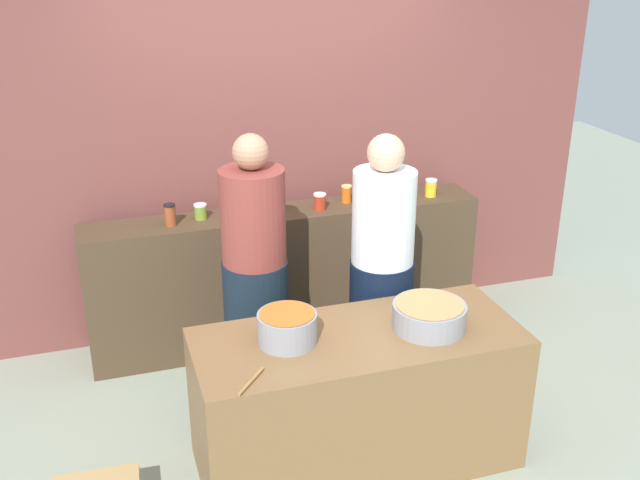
{
  "coord_description": "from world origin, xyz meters",
  "views": [
    {
      "loc": [
        -1.19,
        -3.37,
        2.69
      ],
      "look_at": [
        0.0,
        0.35,
        1.05
      ],
      "focal_mm": 41.42,
      "sensor_mm": 36.0,
      "label": 1
    }
  ],
  "objects": [
    {
      "name": "cooking_pot_left",
      "position": [
        -0.37,
        -0.25,
        0.86
      ],
      "size": [
        0.3,
        0.3,
        0.16
      ],
      "color": "gray",
      "rests_on": "prep_table"
    },
    {
      "name": "preserve_jar_2",
      "position": [
        -0.27,
        1.1,
        1.03
      ],
      "size": [
        0.08,
        0.08,
        0.13
      ],
      "color": "#963A28",
      "rests_on": "display_shelf"
    },
    {
      "name": "wooden_spoon",
      "position": [
        -0.62,
        -0.56,
        0.79
      ],
      "size": [
        0.16,
        0.19,
        0.02
      ],
      "primitive_type": "cylinder",
      "rotation": [
        1.57,
        0.0,
        5.57
      ],
      "color": "#9E703D",
      "rests_on": "prep_table"
    },
    {
      "name": "ground",
      "position": [
        0.0,
        0.0,
        0.0
      ],
      "size": [
        12.0,
        12.0,
        0.0
      ],
      "primitive_type": "plane",
      "color": "gray"
    },
    {
      "name": "preserve_jar_1",
      "position": [
        -0.57,
        1.12,
        1.01
      ],
      "size": [
        0.08,
        0.08,
        0.1
      ],
      "color": "olive",
      "rests_on": "display_shelf"
    },
    {
      "name": "preserve_jar_3",
      "position": [
        -0.09,
        1.14,
        1.01
      ],
      "size": [
        0.08,
        0.08,
        0.1
      ],
      "color": "orange",
      "rests_on": "display_shelf"
    },
    {
      "name": "preserve_jar_7",
      "position": [
        0.82,
        1.14,
        1.03
      ],
      "size": [
        0.08,
        0.08,
        0.13
      ],
      "color": "yellow",
      "rests_on": "display_shelf"
    },
    {
      "name": "preserve_jar_8",
      "position": [
        1.05,
        1.07,
        1.03
      ],
      "size": [
        0.08,
        0.08,
        0.12
      ],
      "color": "yellow",
      "rests_on": "display_shelf"
    },
    {
      "name": "display_shelf",
      "position": [
        0.0,
        1.1,
        0.48
      ],
      "size": [
        2.7,
        0.36,
        0.96
      ],
      "primitive_type": "cube",
      "color": "#483624",
      "rests_on": "ground"
    },
    {
      "name": "prep_table",
      "position": [
        0.0,
        -0.3,
        0.39
      ],
      "size": [
        1.7,
        0.7,
        0.78
      ],
      "primitive_type": "cube",
      "color": "brown",
      "rests_on": "ground"
    },
    {
      "name": "cooking_pot_center",
      "position": [
        0.37,
        -0.34,
        0.85
      ],
      "size": [
        0.38,
        0.38,
        0.14
      ],
      "color": "gray",
      "rests_on": "prep_table"
    },
    {
      "name": "preserve_jar_4",
      "position": [
        0.22,
        1.06,
        1.02
      ],
      "size": [
        0.08,
        0.08,
        0.11
      ],
      "color": "#B2311D",
      "rests_on": "display_shelf"
    },
    {
      "name": "preserve_jar_5",
      "position": [
        0.44,
        1.14,
        1.02
      ],
      "size": [
        0.07,
        0.07,
        0.12
      ],
      "color": "#DD5E18",
      "rests_on": "display_shelf"
    },
    {
      "name": "cook_with_tongs",
      "position": [
        -0.36,
        0.48,
        0.75
      ],
      "size": [
        0.39,
        0.39,
        1.67
      ],
      "color": "black",
      "rests_on": "ground"
    },
    {
      "name": "storefront_wall",
      "position": [
        0.0,
        1.45,
        1.5
      ],
      "size": [
        4.8,
        0.12,
        3.0
      ],
      "primitive_type": "cube",
      "color": "brown",
      "rests_on": "ground"
    },
    {
      "name": "preserve_jar_6",
      "position": [
        0.55,
        1.05,
        1.04
      ],
      "size": [
        0.09,
        0.09,
        0.15
      ],
      "color": "#2F4927",
      "rests_on": "display_shelf"
    },
    {
      "name": "cook_in_cap",
      "position": [
        0.36,
        0.28,
        0.75
      ],
      "size": [
        0.38,
        0.38,
        1.66
      ],
      "color": "black",
      "rests_on": "ground"
    },
    {
      "name": "preserve_jar_0",
      "position": [
        -0.77,
        1.07,
        1.03
      ],
      "size": [
        0.07,
        0.07,
        0.14
      ],
      "color": "brown",
      "rests_on": "display_shelf"
    }
  ]
}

